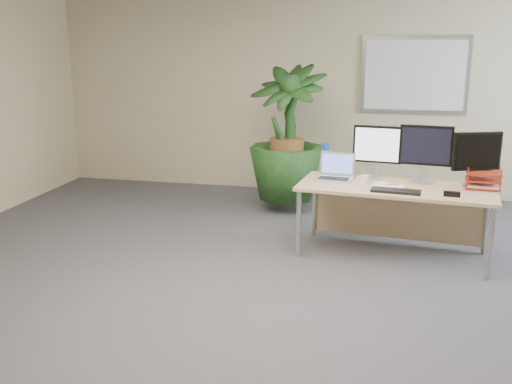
% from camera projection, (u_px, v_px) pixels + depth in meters
% --- Properties ---
extents(floor, '(8.00, 8.00, 0.00)m').
position_uv_depth(floor, '(246.00, 333.00, 3.95)').
color(floor, '#45454A').
rests_on(floor, ground).
extents(back_wall, '(7.00, 0.04, 2.70)m').
position_uv_depth(back_wall, '(318.00, 90.00, 7.38)').
color(back_wall, '#C3B38A').
rests_on(back_wall, floor).
extents(whiteboard, '(1.30, 0.04, 0.95)m').
position_uv_depth(whiteboard, '(415.00, 75.00, 7.04)').
color(whiteboard, '#A5A6AA').
rests_on(whiteboard, back_wall).
extents(desk, '(1.82, 0.93, 0.67)m').
position_uv_depth(desk, '(396.00, 198.00, 5.33)').
color(desk, '#D8B17F').
rests_on(desk, floor).
extents(floor_plant, '(1.04, 1.04, 1.50)m').
position_uv_depth(floor_plant, '(287.00, 149.00, 6.62)').
color(floor_plant, '#173914').
rests_on(floor_plant, floor).
extents(monitor_left, '(0.46, 0.21, 0.51)m').
position_uv_depth(monitor_left, '(377.00, 149.00, 5.44)').
color(monitor_left, '#AAAAAE').
rests_on(monitor_left, desk).
extents(monitor_right, '(0.48, 0.22, 0.53)m').
position_uv_depth(monitor_right, '(426.00, 150.00, 5.29)').
color(monitor_right, '#AAAAAE').
rests_on(monitor_right, desk).
extents(monitor_dark, '(0.43, 0.20, 0.50)m').
position_uv_depth(monitor_dark, '(477.00, 156.00, 5.13)').
color(monitor_dark, '#AAAAAE').
rests_on(monitor_dark, desk).
extents(laptop, '(0.37, 0.33, 0.24)m').
position_uv_depth(laptop, '(335.00, 173.00, 5.48)').
color(laptop, silver).
rests_on(laptop, desk).
extents(keyboard, '(0.44, 0.19, 0.02)m').
position_uv_depth(keyboard, '(396.00, 191.00, 5.00)').
color(keyboard, black).
rests_on(keyboard, desk).
extents(coffee_mug, '(0.11, 0.08, 0.09)m').
position_uv_depth(coffee_mug, '(364.00, 180.00, 5.26)').
color(coffee_mug, white).
rests_on(coffee_mug, desk).
extents(spiral_notebook, '(0.33, 0.30, 0.01)m').
position_uv_depth(spiral_notebook, '(389.00, 186.00, 5.19)').
color(spiral_notebook, silver).
rests_on(spiral_notebook, desk).
extents(orange_pen, '(0.13, 0.02, 0.01)m').
position_uv_depth(orange_pen, '(392.00, 184.00, 5.21)').
color(orange_pen, orange).
rests_on(orange_pen, spiral_notebook).
extents(yellow_highlighter, '(0.12, 0.06, 0.02)m').
position_uv_depth(yellow_highlighter, '(415.00, 188.00, 5.12)').
color(yellow_highlighter, yellow).
rests_on(yellow_highlighter, desk).
extents(water_bottle, '(0.08, 0.08, 0.31)m').
position_uv_depth(water_bottle, '(325.00, 159.00, 5.67)').
color(water_bottle, '#ADBCCC').
rests_on(water_bottle, desk).
extents(letter_tray, '(0.32, 0.26, 0.14)m').
position_uv_depth(letter_tray, '(483.00, 181.00, 5.12)').
color(letter_tray, maroon).
rests_on(letter_tray, desk).
extents(stapler, '(0.14, 0.05, 0.05)m').
position_uv_depth(stapler, '(452.00, 194.00, 4.86)').
color(stapler, black).
rests_on(stapler, desk).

